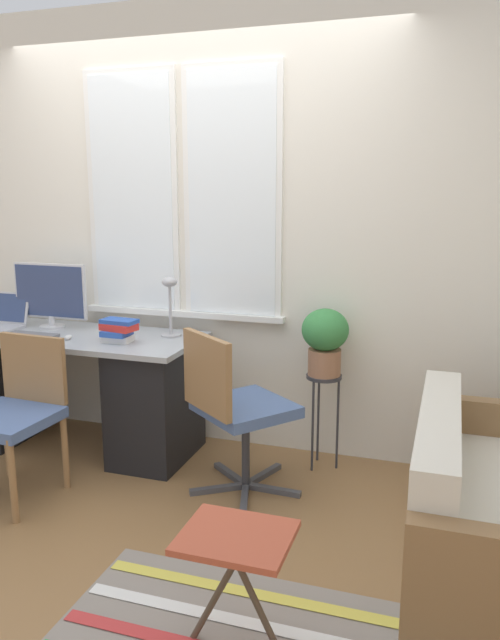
# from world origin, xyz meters

# --- Properties ---
(ground_plane) EXTENTS (14.00, 14.00, 0.00)m
(ground_plane) POSITION_xyz_m (0.00, 0.00, 0.00)
(ground_plane) COLOR olive
(wall_back_with_window) EXTENTS (9.00, 0.12, 2.70)m
(wall_back_with_window) POSITION_xyz_m (-0.00, 0.73, 1.36)
(wall_back_with_window) COLOR white
(wall_back_with_window) RESTS_ON ground_plane
(desk) EXTENTS (1.60, 0.66, 0.73)m
(desk) POSITION_xyz_m (-0.68, 0.33, 0.38)
(desk) COLOR #9EA3A8
(desk) RESTS_ON ground_plane
(monitor) EXTENTS (0.51, 0.16, 0.41)m
(monitor) POSITION_xyz_m (-0.90, 0.44, 0.95)
(monitor) COLOR silver
(monitor) RESTS_ON desk
(keyboard) EXTENTS (0.32, 0.15, 0.02)m
(keyboard) POSITION_xyz_m (-0.87, 0.17, 0.74)
(keyboard) COLOR slate
(keyboard) RESTS_ON desk
(mouse) EXTENTS (0.04, 0.06, 0.03)m
(mouse) POSITION_xyz_m (-0.62, 0.19, 0.75)
(mouse) COLOR silver
(mouse) RESTS_ON desk
(desk_lamp) EXTENTS (0.12, 0.12, 0.36)m
(desk_lamp) POSITION_xyz_m (-0.08, 0.46, 0.97)
(desk_lamp) COLOR #ADADB2
(desk_lamp) RESTS_ON desk
(book_stack) EXTENTS (0.22, 0.15, 0.14)m
(book_stack) POSITION_xyz_m (-0.30, 0.23, 0.80)
(book_stack) COLOR white
(book_stack) RESTS_ON desk
(desk_chair_wooden) EXTENTS (0.48, 0.49, 0.84)m
(desk_chair_wooden) POSITION_xyz_m (-0.62, -0.31, 0.47)
(desk_chair_wooden) COLOR olive
(desk_chair_wooden) RESTS_ON ground_plane
(office_chair_swivel) EXTENTS (0.64, 0.65, 0.89)m
(office_chair_swivel) POSITION_xyz_m (0.48, 0.06, 0.49)
(office_chair_swivel) COLOR #47474C
(office_chair_swivel) RESTS_ON ground_plane
(plant_stand) EXTENTS (0.20, 0.20, 0.56)m
(plant_stand) POSITION_xyz_m (0.86, 0.51, 0.48)
(plant_stand) COLOR #333338
(plant_stand) RESTS_ON ground_plane
(potted_plant) EXTENTS (0.27, 0.27, 0.39)m
(potted_plant) POSITION_xyz_m (0.86, 0.51, 0.78)
(potted_plant) COLOR #9E6B4C
(potted_plant) RESTS_ON plant_stand
(folding_stool) EXTENTS (0.38, 0.32, 0.46)m
(folding_stool) POSITION_xyz_m (0.88, -1.05, 0.40)
(folding_stool) COLOR #B24C33
(folding_stool) RESTS_ON ground_plane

